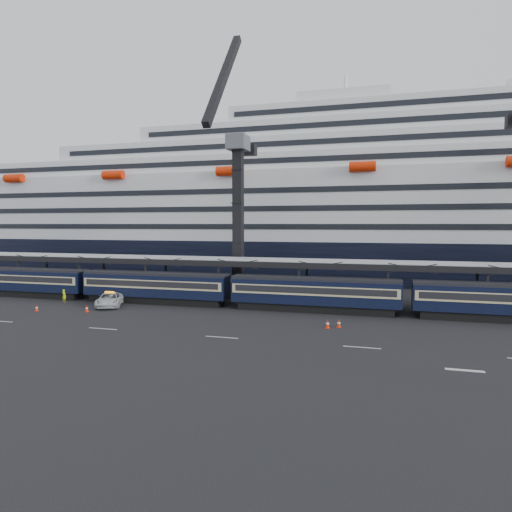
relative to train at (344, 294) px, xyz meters
The scene contains 12 objects.
ground 11.25m from the train, 65.06° to the right, with size 260.00×260.00×0.00m, color black.
lane_markings 20.02m from the train, 49.95° to the right, with size 111.00×4.27×0.02m.
train is the anchor object (origin of this frame).
canopy 6.85m from the train, 40.71° to the left, with size 130.00×6.25×5.53m.
cruise_ship 37.56m from the train, 84.34° to the left, with size 214.09×28.84×34.00m.
crane_dark_near 20.10m from the train, 150.76° to the left, with size 4.50×17.75×35.08m.
pickup_truck 27.84m from the train, behind, with size 2.74×5.94×1.65m, color #B9BDC1.
worker 35.01m from the train, behind, with size 0.60×0.39×1.63m, color #C6E20B.
traffic_cone_a 29.05m from the train, 165.54° to the right, with size 0.39×0.39×0.78m.
traffic_cone_b 34.93m from the train, 166.00° to the right, with size 0.37×0.37×0.74m.
traffic_cone_c 8.14m from the train, 96.34° to the right, with size 0.42×0.42×0.84m.
traffic_cone_d 7.52m from the train, 88.87° to the right, with size 0.41×0.41×0.83m.
Camera 1 is at (-0.33, -41.00, 9.90)m, focal length 32.00 mm.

